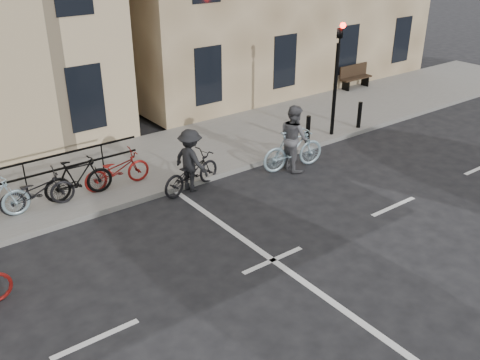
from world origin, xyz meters
TOP-DOWN VIEW (x-y plane):
  - ground at (0.00, 0.00)m, footprint 120.00×120.00m
  - sidewalk at (-4.00, 6.00)m, footprint 46.00×4.00m
  - traffic_light at (6.20, 4.34)m, footprint 0.18×0.30m
  - bollard_east at (5.00, 4.25)m, footprint 0.14×0.14m
  - bollard_west at (7.40, 4.25)m, footprint 0.14×0.14m
  - bench at (11.00, 7.73)m, footprint 1.60×0.41m
  - cyclist_grey at (3.52, 3.30)m, footprint 2.05×1.04m
  - cyclist_dark at (0.42, 3.90)m, footprint 2.03×1.22m

SIDE VIEW (x-z plane):
  - ground at x=0.00m, z-range 0.00..0.00m
  - sidewalk at x=-4.00m, z-range 0.00..0.15m
  - bollard_east at x=5.00m, z-range 0.15..1.05m
  - bollard_west at x=7.40m, z-range 0.15..1.05m
  - bench at x=11.00m, z-range 0.19..1.16m
  - cyclist_dark at x=0.42m, z-range -0.18..1.53m
  - cyclist_grey at x=3.52m, z-range -0.18..1.74m
  - traffic_light at x=6.20m, z-range 0.50..4.40m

